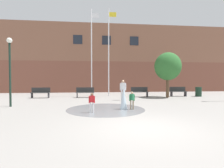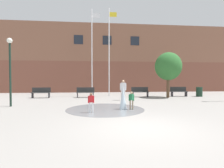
% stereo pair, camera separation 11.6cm
% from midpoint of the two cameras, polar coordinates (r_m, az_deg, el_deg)
% --- Properties ---
extents(ground_plane, '(100.00, 100.00, 0.00)m').
position_cam_midpoint_polar(ground_plane, '(6.27, 9.83, -13.87)').
color(ground_plane, gray).
extents(library_building, '(36.00, 6.05, 8.57)m').
position_cam_midpoint_polar(library_building, '(24.88, -1.97, 7.72)').
color(library_building, brown).
rests_on(library_building, ground).
extents(splash_fountain, '(4.31, 4.31, 1.29)m').
position_cam_midpoint_polar(splash_fountain, '(9.71, 1.57, -6.00)').
color(splash_fountain, gray).
rests_on(splash_fountain, ground).
extents(park_bench_far_left, '(1.60, 0.44, 0.91)m').
position_cam_midpoint_polar(park_bench_far_left, '(16.60, -21.97, -2.56)').
color(park_bench_far_left, '#28282D').
rests_on(park_bench_far_left, ground).
extents(park_bench_left_of_flagpoles, '(1.60, 0.44, 0.91)m').
position_cam_midpoint_polar(park_bench_left_of_flagpoles, '(15.87, -8.46, -2.65)').
color(park_bench_left_of_flagpoles, '#28282D').
rests_on(park_bench_left_of_flagpoles, ground).
extents(park_bench_under_left_flagpole, '(1.60, 0.44, 0.91)m').
position_cam_midpoint_polar(park_bench_under_left_flagpole, '(16.47, 9.33, -2.50)').
color(park_bench_under_left_flagpole, '#28282D').
rests_on(park_bench_under_left_flagpole, ground).
extents(park_bench_under_right_flagpole, '(1.60, 0.44, 0.91)m').
position_cam_midpoint_polar(park_bench_under_right_flagpole, '(17.91, 21.12, -2.25)').
color(park_bench_under_right_flagpole, '#28282D').
rests_on(park_bench_under_right_flagpole, ground).
extents(adult_in_red, '(0.50, 0.25, 1.59)m').
position_cam_midpoint_polar(adult_in_red, '(13.64, 3.90, -1.43)').
color(adult_in_red, silver).
rests_on(adult_in_red, ground).
extents(child_with_pink_shirt, '(0.31, 0.24, 0.99)m').
position_cam_midpoint_polar(child_with_pink_shirt, '(9.57, 6.71, -4.92)').
color(child_with_pink_shirt, '#89755B').
rests_on(child_with_pink_shirt, ground).
extents(child_running, '(0.31, 0.14, 0.99)m').
position_cam_midpoint_polar(child_running, '(8.72, -6.47, -5.56)').
color(child_running, silver).
rests_on(child_running, ground).
extents(flagpole_left, '(0.80, 0.10, 8.41)m').
position_cam_midpoint_polar(flagpole_left, '(17.30, -6.28, 10.92)').
color(flagpole_left, silver).
rests_on(flagpole_left, ground).
extents(flagpole_right, '(0.80, 0.10, 8.57)m').
position_cam_midpoint_polar(flagpole_right, '(17.38, -0.68, 11.17)').
color(flagpole_right, silver).
rests_on(flagpole_right, ground).
extents(lamp_post_left_lane, '(0.32, 0.32, 4.14)m').
position_cam_midpoint_polar(lamp_post_left_lane, '(12.24, -30.11, 6.18)').
color(lamp_post_left_lane, '#192D23').
rests_on(lamp_post_left_lane, ground).
extents(trash_can, '(0.56, 0.56, 0.90)m').
position_cam_midpoint_polar(trash_can, '(18.56, 26.76, -2.28)').
color(trash_can, '#193323').
rests_on(trash_can, ground).
extents(street_tree_near_building, '(2.36, 2.36, 4.06)m').
position_cam_midpoint_polar(street_tree_near_building, '(16.56, 18.07, 5.46)').
color(street_tree_near_building, brown).
rests_on(street_tree_near_building, ground).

